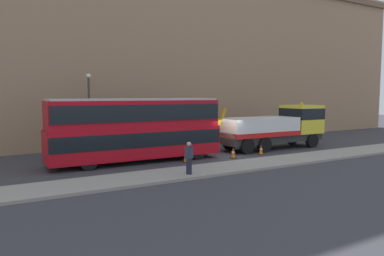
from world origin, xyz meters
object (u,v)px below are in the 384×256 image
traffic_cone_midway (233,153)px  recovery_tow_truck (277,126)px  traffic_cone_near_bus (186,157)px  double_decker_bus (137,127)px  pedestrian_onlooker (189,158)px  traffic_cone_near_truck (261,150)px  street_lamp (89,106)px

traffic_cone_midway → recovery_tow_truck: bearing=18.3°
recovery_tow_truck → traffic_cone_near_bus: bearing=-169.1°
double_decker_bus → traffic_cone_near_bus: bearing=-30.6°
recovery_tow_truck → traffic_cone_near_bus: recovery_tow_truck is taller
double_decker_bus → pedestrian_onlooker: size_ratio=6.48×
traffic_cone_near_truck → double_decker_bus: bearing=168.6°
traffic_cone_near_bus → traffic_cone_near_truck: 6.11m
traffic_cone_midway → traffic_cone_near_bus: bearing=175.8°
recovery_tow_truck → traffic_cone_midway: 6.16m
traffic_cone_midway → pedestrian_onlooker: bearing=-147.5°
traffic_cone_midway → street_lamp: (-7.80, 7.21, 3.13)m
double_decker_bus → traffic_cone_near_bus: (2.67, -1.63, -1.89)m
recovery_tow_truck → double_decker_bus: 11.90m
pedestrian_onlooker → traffic_cone_near_truck: pedestrian_onlooker is taller
traffic_cone_near_bus → traffic_cone_near_truck: size_ratio=1.00×
recovery_tow_truck → pedestrian_onlooker: (-11.11, -5.34, -0.77)m
recovery_tow_truck → traffic_cone_near_bus: size_ratio=14.11×
traffic_cone_near_truck → street_lamp: size_ratio=0.12×
recovery_tow_truck → traffic_cone_near_truck: 3.84m
pedestrian_onlooker → traffic_cone_midway: 6.46m
double_decker_bus → traffic_cone_near_truck: 9.15m
traffic_cone_near_bus → traffic_cone_midway: (3.53, -0.26, 0.00)m
pedestrian_onlooker → street_lamp: 11.21m
traffic_cone_midway → street_lamp: street_lamp is taller
double_decker_bus → traffic_cone_near_bus: size_ratio=15.39×
recovery_tow_truck → double_decker_bus: (-11.89, 0.01, 0.47)m
traffic_cone_midway → traffic_cone_near_truck: size_ratio=1.00×
traffic_cone_midway → traffic_cone_near_truck: same height
traffic_cone_near_truck → traffic_cone_midway: bearing=-177.1°
street_lamp → recovery_tow_truck: bearing=-21.6°
double_decker_bus → traffic_cone_near_bus: 3.66m
street_lamp → traffic_cone_near_bus: bearing=-58.5°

